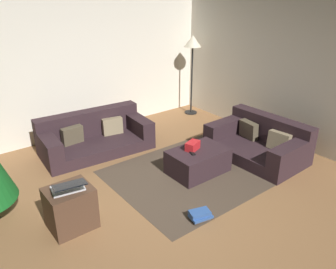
{
  "coord_description": "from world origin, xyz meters",
  "views": [
    {
      "loc": [
        -2.14,
        -2.8,
        2.67
      ],
      "look_at": [
        0.52,
        0.63,
        0.75
      ],
      "focal_mm": 36.03,
      "sensor_mm": 36.0,
      "label": 1
    }
  ],
  "objects_px": {
    "couch_left": "(94,136)",
    "tv_remote": "(192,153)",
    "gift_box": "(193,146)",
    "laptop": "(68,187)",
    "couch_right": "(260,142)",
    "ottoman": "(198,161)",
    "side_table": "(71,208)",
    "book_stack": "(200,215)",
    "corner_lamp": "(193,47)"
  },
  "relations": [
    {
      "from": "gift_box",
      "to": "book_stack",
      "type": "height_order",
      "value": "gift_box"
    },
    {
      "from": "couch_left",
      "to": "ottoman",
      "type": "relative_size",
      "value": 2.15
    },
    {
      "from": "ottoman",
      "to": "side_table",
      "type": "xyz_separation_m",
      "value": [
        -2.08,
        -0.04,
        0.08
      ]
    },
    {
      "from": "gift_box",
      "to": "laptop",
      "type": "xyz_separation_m",
      "value": [
        -2.03,
        -0.17,
        0.15
      ]
    },
    {
      "from": "couch_right",
      "to": "ottoman",
      "type": "bearing_deg",
      "value": 77.89
    },
    {
      "from": "tv_remote",
      "to": "book_stack",
      "type": "distance_m",
      "value": 1.12
    },
    {
      "from": "couch_right",
      "to": "gift_box",
      "type": "distance_m",
      "value": 1.32
    },
    {
      "from": "couch_left",
      "to": "corner_lamp",
      "type": "height_order",
      "value": "corner_lamp"
    },
    {
      "from": "couch_right",
      "to": "laptop",
      "type": "distance_m",
      "value": 3.32
    },
    {
      "from": "gift_box",
      "to": "book_stack",
      "type": "xyz_separation_m",
      "value": [
        -0.71,
        -0.96,
        -0.38
      ]
    },
    {
      "from": "side_table",
      "to": "laptop",
      "type": "bearing_deg",
      "value": -99.8
    },
    {
      "from": "couch_left",
      "to": "corner_lamp",
      "type": "distance_m",
      "value": 2.89
    },
    {
      "from": "side_table",
      "to": "couch_right",
      "type": "bearing_deg",
      "value": -3.25
    },
    {
      "from": "tv_remote",
      "to": "couch_right",
      "type": "bearing_deg",
      "value": 7.78
    },
    {
      "from": "book_stack",
      "to": "corner_lamp",
      "type": "distance_m",
      "value": 4.1
    },
    {
      "from": "ottoman",
      "to": "book_stack",
      "type": "relative_size",
      "value": 2.97
    },
    {
      "from": "ottoman",
      "to": "book_stack",
      "type": "xyz_separation_m",
      "value": [
        -0.77,
        -0.89,
        -0.13
      ]
    },
    {
      "from": "corner_lamp",
      "to": "laptop",
      "type": "bearing_deg",
      "value": -150.07
    },
    {
      "from": "couch_left",
      "to": "side_table",
      "type": "distance_m",
      "value": 2.11
    },
    {
      "from": "couch_right",
      "to": "side_table",
      "type": "distance_m",
      "value": 3.29
    },
    {
      "from": "gift_box",
      "to": "book_stack",
      "type": "distance_m",
      "value": 1.25
    },
    {
      "from": "ottoman",
      "to": "book_stack",
      "type": "height_order",
      "value": "ottoman"
    },
    {
      "from": "couch_right",
      "to": "ottoman",
      "type": "height_order",
      "value": "couch_right"
    },
    {
      "from": "book_stack",
      "to": "corner_lamp",
      "type": "relative_size",
      "value": 0.17
    },
    {
      "from": "tv_remote",
      "to": "side_table",
      "type": "relative_size",
      "value": 0.3
    },
    {
      "from": "ottoman",
      "to": "tv_remote",
      "type": "xyz_separation_m",
      "value": [
        -0.15,
        -0.02,
        0.2
      ]
    },
    {
      "from": "gift_box",
      "to": "couch_left",
      "type": "bearing_deg",
      "value": 117.3
    },
    {
      "from": "couch_left",
      "to": "ottoman",
      "type": "distance_m",
      "value": 1.93
    },
    {
      "from": "laptop",
      "to": "gift_box",
      "type": "bearing_deg",
      "value": 4.67
    },
    {
      "from": "couch_left",
      "to": "tv_remote",
      "type": "relative_size",
      "value": 11.96
    },
    {
      "from": "book_stack",
      "to": "couch_left",
      "type": "bearing_deg",
      "value": 92.96
    },
    {
      "from": "corner_lamp",
      "to": "gift_box",
      "type": "bearing_deg",
      "value": -130.99
    },
    {
      "from": "couch_right",
      "to": "tv_remote",
      "type": "relative_size",
      "value": 9.79
    },
    {
      "from": "couch_right",
      "to": "corner_lamp",
      "type": "height_order",
      "value": "corner_lamp"
    },
    {
      "from": "side_table",
      "to": "corner_lamp",
      "type": "height_order",
      "value": "corner_lamp"
    },
    {
      "from": "ottoman",
      "to": "gift_box",
      "type": "distance_m",
      "value": 0.27
    },
    {
      "from": "tv_remote",
      "to": "laptop",
      "type": "height_order",
      "value": "laptop"
    },
    {
      "from": "couch_right",
      "to": "book_stack",
      "type": "height_order",
      "value": "couch_right"
    },
    {
      "from": "gift_box",
      "to": "tv_remote",
      "type": "distance_m",
      "value": 0.14
    },
    {
      "from": "gift_box",
      "to": "corner_lamp",
      "type": "xyz_separation_m",
      "value": [
        1.74,
        2.01,
        1.03
      ]
    },
    {
      "from": "ottoman",
      "to": "gift_box",
      "type": "xyz_separation_m",
      "value": [
        -0.06,
        0.07,
        0.25
      ]
    },
    {
      "from": "laptop",
      "to": "book_stack",
      "type": "height_order",
      "value": "laptop"
    },
    {
      "from": "couch_right",
      "to": "gift_box",
      "type": "xyz_separation_m",
      "value": [
        -1.27,
        0.3,
        0.19
      ]
    },
    {
      "from": "tv_remote",
      "to": "laptop",
      "type": "relative_size",
      "value": 0.35
    },
    {
      "from": "side_table",
      "to": "corner_lamp",
      "type": "relative_size",
      "value": 0.31
    },
    {
      "from": "couch_left",
      "to": "corner_lamp",
      "type": "relative_size",
      "value": 1.11
    },
    {
      "from": "couch_left",
      "to": "tv_remote",
      "type": "height_order",
      "value": "couch_left"
    },
    {
      "from": "couch_left",
      "to": "side_table",
      "type": "bearing_deg",
      "value": 60.5
    },
    {
      "from": "couch_right",
      "to": "ottoman",
      "type": "relative_size",
      "value": 1.76
    },
    {
      "from": "side_table",
      "to": "corner_lamp",
      "type": "bearing_deg",
      "value": 29.36
    }
  ]
}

